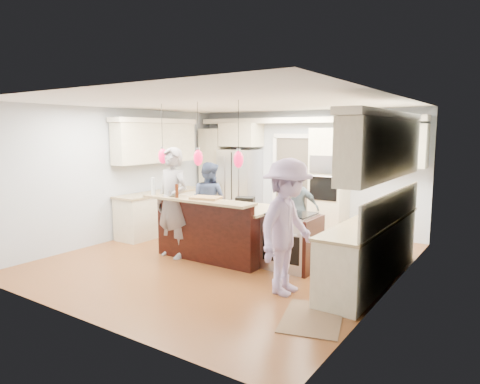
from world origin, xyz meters
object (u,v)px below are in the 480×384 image
(person_bar_end, at_px, (172,203))
(person_far_left, at_px, (209,202))
(refrigerator, at_px, (240,186))
(island_range, at_px, (292,241))
(kitchen_island, at_px, (220,229))

(person_bar_end, distance_m, person_far_left, 1.33)
(refrigerator, bearing_deg, person_bar_end, -78.12)
(refrigerator, relative_size, island_range, 1.96)
(island_range, bearing_deg, person_far_left, 162.75)
(kitchen_island, distance_m, person_far_left, 1.20)
(refrigerator, relative_size, person_bar_end, 0.92)
(refrigerator, height_order, person_far_left, refrigerator)
(refrigerator, bearing_deg, kitchen_island, -63.10)
(kitchen_island, xyz_separation_m, island_range, (1.41, 0.08, -0.03))
(person_bar_end, relative_size, person_far_left, 1.21)
(person_far_left, bearing_deg, person_bar_end, 98.50)
(refrigerator, height_order, person_bar_end, person_bar_end)
(refrigerator, relative_size, kitchen_island, 0.86)
(refrigerator, bearing_deg, person_far_left, -75.89)
(person_far_left, bearing_deg, island_range, 162.50)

